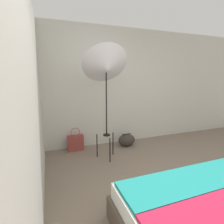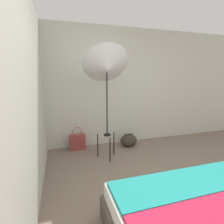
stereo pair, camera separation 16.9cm
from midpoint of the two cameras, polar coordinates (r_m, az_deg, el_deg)
name	(u,v)px [view 2 (the right image)]	position (r m, az deg, el deg)	size (l,w,h in m)	color
ground_plane	(186,214)	(2.48, 25.11, -28.08)	(14.00, 14.00, 0.00)	#756656
wall_back	(118,87)	(4.02, 3.35, 7.99)	(8.00, 0.05, 2.60)	beige
wall_side_left	(33,96)	(2.39, -22.70, 4.89)	(0.05, 8.00, 2.60)	beige
photo_umbrella	(107,68)	(3.15, -0.14, 14.28)	(0.83, 0.69, 2.09)	black
tote_bag	(77,142)	(3.84, -9.97, -9.62)	(0.33, 0.13, 0.50)	brown
duffel_bag	(129,140)	(3.99, 6.68, -9.18)	(0.38, 0.28, 0.28)	#332D28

